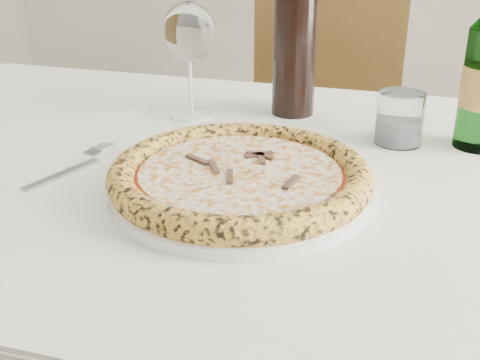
{
  "coord_description": "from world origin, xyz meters",
  "views": [
    {
      "loc": [
        0.32,
        -0.91,
        1.08
      ],
      "look_at": [
        0.12,
        -0.25,
        0.78
      ],
      "focal_mm": 45.0,
      "sensor_mm": 36.0,
      "label": 1
    }
  ],
  "objects_px": {
    "dining_table": "(259,219)",
    "pizza": "(240,175)",
    "wine_glass": "(189,35)",
    "plate": "(240,188)",
    "chair_far": "(317,136)",
    "wine_bottle": "(295,40)",
    "tumbler": "(399,122)"
  },
  "relations": [
    {
      "from": "pizza",
      "to": "wine_glass",
      "type": "distance_m",
      "value": 0.35
    },
    {
      "from": "chair_far",
      "to": "wine_glass",
      "type": "distance_m",
      "value": 0.69
    },
    {
      "from": "plate",
      "to": "pizza",
      "type": "relative_size",
      "value": 1.0
    },
    {
      "from": "pizza",
      "to": "wine_glass",
      "type": "xyz_separation_m",
      "value": [
        -0.17,
        0.28,
        0.11
      ]
    },
    {
      "from": "plate",
      "to": "pizza",
      "type": "bearing_deg",
      "value": -163.78
    },
    {
      "from": "dining_table",
      "to": "wine_glass",
      "type": "bearing_deg",
      "value": 133.34
    },
    {
      "from": "plate",
      "to": "wine_glass",
      "type": "relative_size",
      "value": 1.68
    },
    {
      "from": "chair_far",
      "to": "dining_table",
      "type": "bearing_deg",
      "value": -87.19
    },
    {
      "from": "wine_glass",
      "to": "dining_table",
      "type": "bearing_deg",
      "value": -46.66
    },
    {
      "from": "pizza",
      "to": "tumbler",
      "type": "height_order",
      "value": "tumbler"
    },
    {
      "from": "wine_glass",
      "to": "tumbler",
      "type": "distance_m",
      "value": 0.37
    },
    {
      "from": "wine_bottle",
      "to": "tumbler",
      "type": "bearing_deg",
      "value": -28.8
    },
    {
      "from": "dining_table",
      "to": "wine_bottle",
      "type": "bearing_deg",
      "value": 91.55
    },
    {
      "from": "wine_glass",
      "to": "wine_bottle",
      "type": "relative_size",
      "value": 0.64
    },
    {
      "from": "tumbler",
      "to": "chair_far",
      "type": "bearing_deg",
      "value": 109.71
    },
    {
      "from": "dining_table",
      "to": "wine_bottle",
      "type": "xyz_separation_m",
      "value": [
        -0.01,
        0.25,
        0.22
      ]
    },
    {
      "from": "tumbler",
      "to": "wine_bottle",
      "type": "height_order",
      "value": "wine_bottle"
    },
    {
      "from": "tumbler",
      "to": "wine_bottle",
      "type": "bearing_deg",
      "value": 151.2
    },
    {
      "from": "dining_table",
      "to": "pizza",
      "type": "relative_size",
      "value": 4.5
    },
    {
      "from": "dining_table",
      "to": "pizza",
      "type": "distance_m",
      "value": 0.15
    },
    {
      "from": "dining_table",
      "to": "wine_glass",
      "type": "xyz_separation_m",
      "value": [
        -0.17,
        0.18,
        0.23
      ]
    },
    {
      "from": "dining_table",
      "to": "plate",
      "type": "bearing_deg",
      "value": -90.0
    },
    {
      "from": "pizza",
      "to": "wine_bottle",
      "type": "relative_size",
      "value": 1.08
    },
    {
      "from": "dining_table",
      "to": "tumbler",
      "type": "xyz_separation_m",
      "value": [
        0.18,
        0.15,
        0.12
      ]
    },
    {
      "from": "dining_table",
      "to": "plate",
      "type": "height_order",
      "value": "plate"
    },
    {
      "from": "chair_far",
      "to": "wine_bottle",
      "type": "xyz_separation_m",
      "value": [
        0.03,
        -0.51,
        0.35
      ]
    },
    {
      "from": "tumbler",
      "to": "wine_bottle",
      "type": "distance_m",
      "value": 0.24
    },
    {
      "from": "dining_table",
      "to": "chair_far",
      "type": "height_order",
      "value": "chair_far"
    },
    {
      "from": "chair_far",
      "to": "plate",
      "type": "bearing_deg",
      "value": -87.52
    },
    {
      "from": "pizza",
      "to": "tumbler",
      "type": "xyz_separation_m",
      "value": [
        0.18,
        0.25,
        0.01
      ]
    },
    {
      "from": "tumbler",
      "to": "wine_glass",
      "type": "bearing_deg",
      "value": 174.41
    },
    {
      "from": "plate",
      "to": "tumbler",
      "type": "height_order",
      "value": "tumbler"
    }
  ]
}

